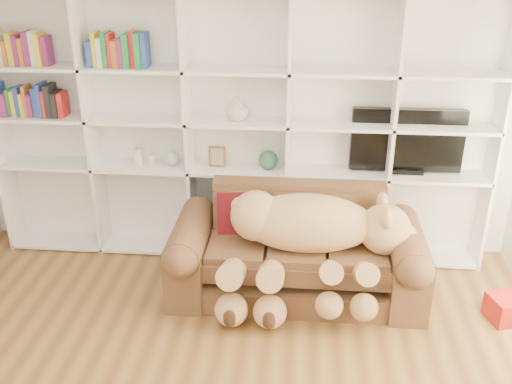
# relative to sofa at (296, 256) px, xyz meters

# --- Properties ---
(wall_back) EXTENTS (5.00, 0.02, 2.70)m
(wall_back) POSITION_rel_sofa_xyz_m (-0.55, 0.80, 1.02)
(wall_back) COLOR silver
(wall_back) RESTS_ON floor
(bookshelf) EXTENTS (4.43, 0.35, 2.40)m
(bookshelf) POSITION_rel_sofa_xyz_m (-0.79, 0.66, 0.98)
(bookshelf) COLOR white
(bookshelf) RESTS_ON floor
(sofa) EXTENTS (2.07, 0.90, 0.87)m
(sofa) POSITION_rel_sofa_xyz_m (0.00, 0.00, 0.00)
(sofa) COLOR brown
(sofa) RESTS_ON floor
(teddy_bear) EXTENTS (1.57, 0.86, 0.91)m
(teddy_bear) POSITION_rel_sofa_xyz_m (0.08, -0.17, 0.28)
(teddy_bear) COLOR tan
(teddy_bear) RESTS_ON sofa
(throw_pillow) EXTENTS (0.41, 0.27, 0.40)m
(throw_pillow) POSITION_rel_sofa_xyz_m (-0.49, 0.15, 0.30)
(throw_pillow) COLOR maroon
(throw_pillow) RESTS_ON sofa
(gift_box) EXTENTS (0.32, 0.31, 0.21)m
(gift_box) POSITION_rel_sofa_xyz_m (1.66, -0.28, -0.22)
(gift_box) COLOR #AE2117
(gift_box) RESTS_ON floor
(tv) EXTENTS (0.97, 0.18, 0.57)m
(tv) POSITION_rel_sofa_xyz_m (0.92, 0.65, 0.82)
(tv) COLOR black
(tv) RESTS_ON bookshelf
(picture_frame) EXTENTS (0.15, 0.03, 0.19)m
(picture_frame) POSITION_rel_sofa_xyz_m (-0.75, 0.60, 0.64)
(picture_frame) COLOR brown
(picture_frame) RESTS_ON bookshelf
(green_vase) EXTENTS (0.17, 0.17, 0.17)m
(green_vase) POSITION_rel_sofa_xyz_m (-0.29, 0.60, 0.62)
(green_vase) COLOR #315F41
(green_vase) RESTS_ON bookshelf
(figurine_tall) EXTENTS (0.08, 0.08, 0.15)m
(figurine_tall) POSITION_rel_sofa_xyz_m (-1.48, 0.60, 0.61)
(figurine_tall) COLOR silver
(figurine_tall) RESTS_ON bookshelf
(figurine_short) EXTENTS (0.07, 0.07, 0.10)m
(figurine_short) POSITION_rel_sofa_xyz_m (-1.35, 0.60, 0.59)
(figurine_short) COLOR silver
(figurine_short) RESTS_ON bookshelf
(snow_globe) EXTENTS (0.12, 0.12, 0.12)m
(snow_globe) POSITION_rel_sofa_xyz_m (-1.16, 0.60, 0.60)
(snow_globe) COLOR silver
(snow_globe) RESTS_ON bookshelf
(shelf_vase) EXTENTS (0.22, 0.22, 0.20)m
(shelf_vase) POSITION_rel_sofa_xyz_m (-0.56, 0.60, 1.09)
(shelf_vase) COLOR beige
(shelf_vase) RESTS_ON bookshelf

